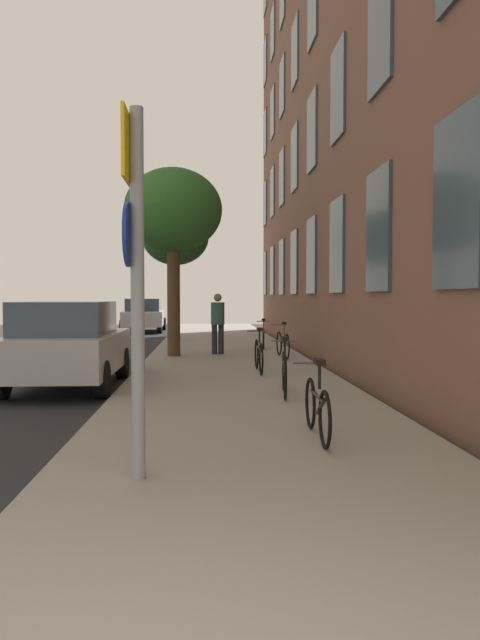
{
  "coord_description": "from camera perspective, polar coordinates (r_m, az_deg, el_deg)",
  "views": [
    {
      "loc": [
        0.51,
        -1.68,
        1.72
      ],
      "look_at": [
        1.2,
        9.86,
        1.27
      ],
      "focal_mm": 33.69,
      "sensor_mm": 36.0,
      "label": 1
    }
  ],
  "objects": [
    {
      "name": "car_1",
      "position": [
        29.63,
        -9.13,
        0.49
      ],
      "size": [
        2.06,
        4.46,
        1.62
      ],
      "color": "#B7B7BC",
      "rests_on": "road_asphalt"
    },
    {
      "name": "sidewalk",
      "position": [
        16.77,
        -1.38,
        -3.47
      ],
      "size": [
        4.2,
        38.0,
        0.12
      ],
      "primitive_type": "cube",
      "color": "gray",
      "rests_on": "ground"
    },
    {
      "name": "building_facade",
      "position": [
        17.97,
        7.85,
        25.61
      ],
      "size": [
        0.56,
        27.0,
        17.68
      ],
      "color": "brown",
      "rests_on": "ground"
    },
    {
      "name": "traffic_light",
      "position": [
        25.41,
        -6.25,
        3.97
      ],
      "size": [
        0.43,
        0.24,
        3.48
      ],
      "color": "black",
      "rests_on": "sidewalk"
    },
    {
      "name": "tree_far",
      "position": [
        22.73,
        -6.16,
        7.79
      ],
      "size": [
        2.5,
        2.5,
        4.91
      ],
      "color": "#4C3823",
      "rests_on": "sidewalk"
    },
    {
      "name": "bicycle_1",
      "position": [
        9.83,
        4.24,
        -4.95
      ],
      "size": [
        0.42,
        1.62,
        0.96
      ],
      "color": "black",
      "rests_on": "sidewalk"
    },
    {
      "name": "bicycle_4",
      "position": [
        18.8,
        2.24,
        -1.57
      ],
      "size": [
        0.42,
        1.61,
        0.92
      ],
      "color": "black",
      "rests_on": "sidewalk"
    },
    {
      "name": "ground_plane",
      "position": [
        17.02,
        -13.27,
        -3.64
      ],
      "size": [
        41.8,
        41.8,
        0.0
      ],
      "primitive_type": "plane",
      "color": "#332D28"
    },
    {
      "name": "pedestrian_0",
      "position": [
        16.75,
        -2.13,
        0.05
      ],
      "size": [
        0.47,
        0.47,
        1.69
      ],
      "color": "#26262D",
      "rests_on": "sidewalk"
    },
    {
      "name": "bicycle_3",
      "position": [
        15.85,
        4.09,
        -2.24
      ],
      "size": [
        0.42,
        1.72,
        0.95
      ],
      "color": "black",
      "rests_on": "sidewalk"
    },
    {
      "name": "bicycle_0",
      "position": [
        6.9,
        7.35,
        -8.2
      ],
      "size": [
        0.42,
        1.59,
        0.91
      ],
      "color": "black",
      "rests_on": "sidewalk"
    },
    {
      "name": "bicycle_2",
      "position": [
        12.78,
        1.8,
        -3.3
      ],
      "size": [
        0.42,
        1.72,
        0.95
      ],
      "color": "black",
      "rests_on": "sidewalk"
    },
    {
      "name": "car_0",
      "position": [
        11.67,
        -16.06,
        -2.19
      ],
      "size": [
        1.88,
        3.99,
        1.62
      ],
      "color": "#B7B7BC",
      "rests_on": "road_asphalt"
    },
    {
      "name": "road_asphalt",
      "position": [
        17.5,
        -20.07,
        -3.54
      ],
      "size": [
        7.0,
        38.0,
        0.01
      ],
      "primitive_type": "cube",
      "color": "#232326",
      "rests_on": "ground"
    },
    {
      "name": "tree_near",
      "position": [
        16.47,
        -6.36,
        10.16
      ],
      "size": [
        2.63,
        2.63,
        5.05
      ],
      "color": "#4C3823",
      "rests_on": "sidewalk"
    },
    {
      "name": "sign_post",
      "position": [
        5.32,
        -9.98,
        5.38
      ],
      "size": [
        0.15,
        0.6,
        3.23
      ],
      "color": "gray",
      "rests_on": "sidewalk"
    }
  ]
}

